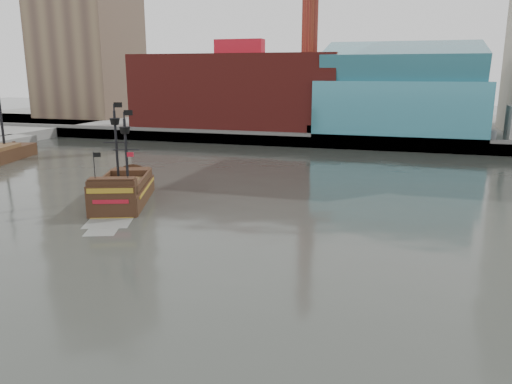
% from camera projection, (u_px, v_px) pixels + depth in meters
% --- Properties ---
extents(ground, '(400.00, 400.00, 0.00)m').
position_uv_depth(ground, '(209.00, 287.00, 32.24)').
color(ground, '#2A2C27').
rests_on(ground, ground).
extents(promenade_far, '(220.00, 60.00, 2.00)m').
position_uv_depth(promenade_far, '(355.00, 127.00, 117.65)').
color(promenade_far, slate).
rests_on(promenade_far, ground).
extents(seawall, '(220.00, 1.00, 2.60)m').
position_uv_depth(seawall, '(339.00, 142.00, 90.11)').
color(seawall, '#4C4C49').
rests_on(seawall, ground).
extents(skyline, '(149.00, 45.00, 62.00)m').
position_uv_depth(skyline, '(382.00, 18.00, 103.75)').
color(skyline, brown).
rests_on(skyline, promenade_far).
extents(pirate_ship, '(9.31, 15.60, 11.21)m').
position_uv_depth(pirate_ship, '(123.00, 194.00, 52.65)').
color(pirate_ship, black).
rests_on(pirate_ship, ground).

